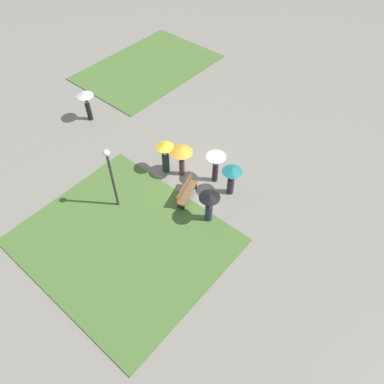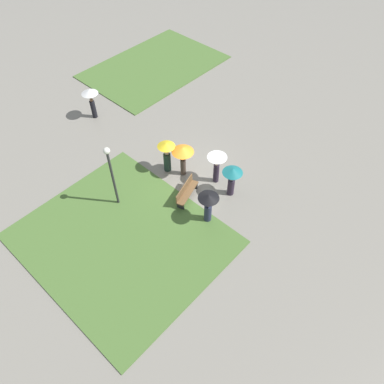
# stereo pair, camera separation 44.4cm
# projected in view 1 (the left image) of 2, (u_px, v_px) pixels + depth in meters

# --- Properties ---
(ground_plane) EXTENTS (90.00, 90.00, 0.00)m
(ground_plane) POSITION_uv_depth(u_px,v_px,m) (192.00, 179.00, 20.26)
(ground_plane) COLOR gray
(lawn_patch_near) EXTENTS (7.90, 9.16, 0.06)m
(lawn_patch_near) POSITION_uv_depth(u_px,v_px,m) (124.00, 241.00, 17.61)
(lawn_patch_near) COLOR #4C7033
(lawn_patch_near) RESTS_ON ground_plane
(lawn_patch_far) EXTENTS (9.86, 6.69, 0.06)m
(lawn_patch_far) POSITION_uv_depth(u_px,v_px,m) (148.00, 67.00, 27.73)
(lawn_patch_far) COLOR #4C7033
(lawn_patch_far) RESTS_ON ground_plane
(park_bench) EXTENTS (1.84, 0.93, 0.90)m
(park_bench) POSITION_uv_depth(u_px,v_px,m) (186.00, 192.00, 19.05)
(park_bench) COLOR brown
(park_bench) RESTS_ON ground_plane
(lamp_post) EXTENTS (0.32, 0.32, 3.77)m
(lamp_post) POSITION_uv_depth(u_px,v_px,m) (111.00, 171.00, 17.22)
(lamp_post) COLOR #2D2D30
(lamp_post) RESTS_ON ground_plane
(crowd_person_black) EXTENTS (1.01, 1.01, 1.86)m
(crowd_person_black) POSITION_uv_depth(u_px,v_px,m) (209.00, 203.00, 17.54)
(crowd_person_black) COLOR #282D47
(crowd_person_black) RESTS_ON ground_plane
(crowd_person_yellow) EXTENTS (0.96, 0.96, 1.93)m
(crowd_person_yellow) POSITION_uv_depth(u_px,v_px,m) (165.00, 154.00, 19.80)
(crowd_person_yellow) COLOR #1E3328
(crowd_person_yellow) RESTS_ON ground_plane
(crowd_person_orange) EXTENTS (1.17, 1.17, 1.91)m
(crowd_person_orange) POSITION_uv_depth(u_px,v_px,m) (182.00, 154.00, 19.39)
(crowd_person_orange) COLOR #47382D
(crowd_person_orange) RESTS_ON ground_plane
(crowd_person_teal) EXTENTS (1.03, 1.03, 1.80)m
(crowd_person_teal) POSITION_uv_depth(u_px,v_px,m) (232.00, 175.00, 18.68)
(crowd_person_teal) COLOR #2D2333
(crowd_person_teal) RESTS_ON ground_plane
(crowd_person_white) EXTENTS (1.03, 1.03, 2.01)m
(crowd_person_white) POSITION_uv_depth(u_px,v_px,m) (216.00, 160.00, 19.10)
(crowd_person_white) COLOR #2D2333
(crowd_person_white) RESTS_ON ground_plane
(lone_walker_far_path) EXTENTS (1.01, 1.01, 1.99)m
(lone_walker_far_path) POSITION_uv_depth(u_px,v_px,m) (86.00, 99.00, 22.61)
(lone_walker_far_path) COLOR black
(lone_walker_far_path) RESTS_ON ground_plane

